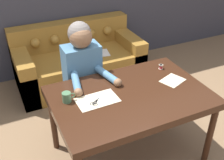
% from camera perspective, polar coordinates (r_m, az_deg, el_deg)
% --- Properties ---
extents(dining_table, '(1.40, 0.94, 0.74)m').
position_cam_1_polar(dining_table, '(2.54, 3.75, -4.17)').
color(dining_table, '#381E11').
rests_on(dining_table, ground_plane).
extents(couch, '(1.71, 0.86, 0.80)m').
position_cam_1_polar(couch, '(4.01, -6.94, 3.75)').
color(couch, olive).
rests_on(couch, ground_plane).
extents(person, '(0.47, 0.62, 1.24)m').
position_cam_1_polar(person, '(2.94, -5.92, 0.57)').
color(person, '#33281E').
rests_on(person, ground_plane).
extents(pattern_paper_main, '(0.37, 0.23, 0.00)m').
position_cam_1_polar(pattern_paper_main, '(2.43, -3.00, -4.08)').
color(pattern_paper_main, beige).
rests_on(pattern_paper_main, dining_table).
extents(pattern_paper_offcut, '(0.26, 0.24, 0.00)m').
position_cam_1_polar(pattern_paper_offcut, '(2.75, 12.20, -0.09)').
color(pattern_paper_offcut, beige).
rests_on(pattern_paper_offcut, dining_table).
extents(scissors, '(0.18, 0.17, 0.01)m').
position_cam_1_polar(scissors, '(2.41, -3.27, -4.37)').
color(scissors, silver).
rests_on(scissors, dining_table).
extents(mug, '(0.11, 0.08, 0.09)m').
position_cam_1_polar(mug, '(2.41, -9.16, -3.47)').
color(mug, '#47704C').
rests_on(mug, dining_table).
extents(thread_spool, '(0.04, 0.04, 0.05)m').
position_cam_1_polar(thread_spool, '(2.92, 9.89, 2.67)').
color(thread_spool, red).
rests_on(thread_spool, dining_table).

